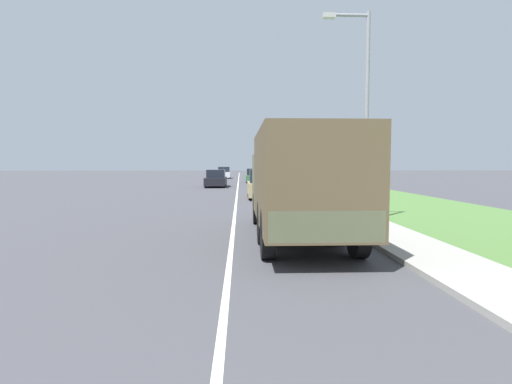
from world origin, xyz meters
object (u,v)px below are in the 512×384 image
(military_truck, at_px, (298,181))
(car_third_ahead, at_px, (254,176))
(lamp_post, at_px, (361,97))
(car_nearest_ahead, at_px, (264,185))
(car_second_ahead, at_px, (216,179))
(car_fourth_ahead, at_px, (224,173))

(military_truck, relative_size, car_third_ahead, 1.90)
(lamp_post, bearing_deg, car_nearest_ahead, 105.53)
(military_truck, height_order, car_second_ahead, military_truck)
(car_third_ahead, xyz_separation_m, car_fourth_ahead, (-3.94, 13.47, 0.04))
(car_third_ahead, relative_size, car_fourth_ahead, 1.06)
(car_second_ahead, height_order, lamp_post, lamp_post)
(car_nearest_ahead, height_order, lamp_post, lamp_post)
(car_second_ahead, distance_m, car_fourth_ahead, 21.82)
(car_third_ahead, bearing_deg, military_truck, -89.88)
(car_second_ahead, bearing_deg, car_nearest_ahead, -73.33)
(car_fourth_ahead, distance_m, lamp_post, 45.12)
(military_truck, height_order, car_nearest_ahead, military_truck)
(military_truck, distance_m, car_fourth_ahead, 47.81)
(car_fourth_ahead, bearing_deg, car_nearest_ahead, -83.59)
(car_second_ahead, distance_m, lamp_post, 23.86)
(car_third_ahead, height_order, car_fourth_ahead, car_fourth_ahead)
(car_third_ahead, relative_size, lamp_post, 0.57)
(car_second_ahead, distance_m, car_third_ahead, 9.18)
(car_nearest_ahead, bearing_deg, car_second_ahead, 106.67)
(military_truck, distance_m, car_nearest_ahead, 13.56)
(car_nearest_ahead, xyz_separation_m, car_fourth_ahead, (-3.83, 34.10, -0.03))
(military_truck, relative_size, lamp_post, 1.08)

